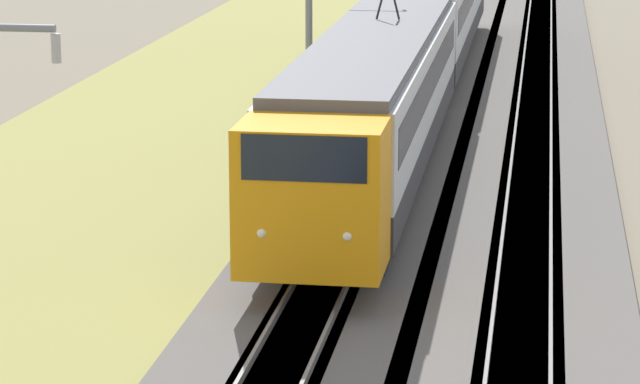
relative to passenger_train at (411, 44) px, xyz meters
The scene contains 6 objects.
ballast_main 7.61m from the passenger_train, ahead, with size 240.00×4.40×0.30m.
ballast_adjacent 8.61m from the passenger_train, 29.03° to the right, with size 240.00×4.40×0.30m.
track_main 7.60m from the passenger_train, ahead, with size 240.00×1.57×0.45m.
track_adjacent 8.60m from the passenger_train, 29.03° to the right, with size 240.00×1.57×0.45m.
grass_verge 9.59m from the passenger_train, 38.68° to the left, with size 240.00×13.61×0.12m.
passenger_train is the anchor object (origin of this frame).
Camera 1 is at (-5.75, -4.26, 9.29)m, focal length 85.00 mm.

